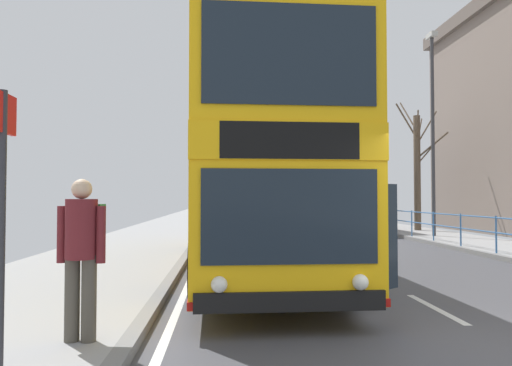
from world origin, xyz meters
TOP-DOWN VIEW (x-y plane):
  - ground at (-0.72, -0.00)m, footprint 15.80×140.00m
  - double_decker_bus_main at (-2.57, 6.60)m, footprint 3.37×11.10m
  - background_bus_far_lane at (2.75, 21.71)m, footprint 2.81×10.42m
  - pedestrian_railing_far_kerb at (4.45, 10.48)m, footprint 0.05×28.40m
  - pedestrian_with_backpack at (-4.80, 0.79)m, footprint 0.55×0.56m
  - bus_stop_sign_near at (-5.21, -0.25)m, footprint 0.08×0.44m
  - street_lamp_far_side at (5.43, 14.64)m, footprint 0.28×0.60m
  - bare_tree_far_01 at (6.20, 18.10)m, footprint 2.20×3.39m
  - bare_tree_far_02 at (6.21, 29.05)m, footprint 2.40×2.01m

SIDE VIEW (x-z plane):
  - ground at x=-0.72m, z-range -0.06..0.14m
  - pedestrian_railing_far_kerb at x=4.45m, z-range 0.32..1.38m
  - pedestrian_with_backpack at x=-4.80m, z-range 0.29..2.06m
  - bus_stop_sign_near at x=-5.21m, z-range 0.44..2.95m
  - background_bus_far_lane at x=2.75m, z-range 0.15..3.29m
  - double_decker_bus_main at x=-2.57m, z-range 0.10..4.48m
  - bare_tree_far_01 at x=6.20m, z-range -0.09..6.48m
  - bare_tree_far_02 at x=6.21m, z-range 0.27..6.47m
  - street_lamp_far_side at x=5.43m, z-range 0.76..9.24m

